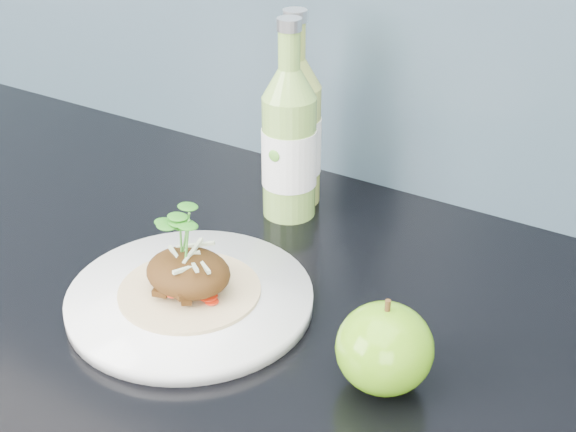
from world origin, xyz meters
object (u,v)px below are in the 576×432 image
at_px(cider_bottle_right, 289,144).
at_px(green_apple, 385,348).
at_px(dinner_plate, 190,299).
at_px(cider_bottle_left, 294,132).

bearing_deg(cider_bottle_right, green_apple, -47.51).
distance_m(green_apple, cider_bottle_right, 0.33).
xyz_separation_m(green_apple, cider_bottle_right, (-0.24, 0.22, 0.05)).
relative_size(dinner_plate, cider_bottle_right, 1.34).
height_order(green_apple, cider_bottle_right, cider_bottle_right).
relative_size(dinner_plate, cider_bottle_left, 1.34).
bearing_deg(green_apple, dinner_plate, 178.76).
height_order(dinner_plate, cider_bottle_right, cider_bottle_right).
xyz_separation_m(cider_bottle_left, cider_bottle_right, (0.01, -0.03, 0.00)).
distance_m(dinner_plate, cider_bottle_left, 0.27).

